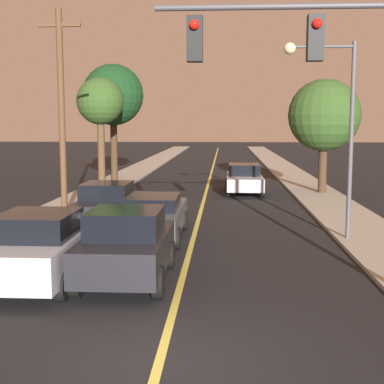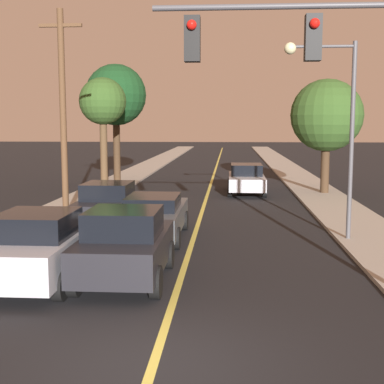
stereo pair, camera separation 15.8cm
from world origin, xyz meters
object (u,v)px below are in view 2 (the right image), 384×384
at_px(car_near_lane_front, 125,245).
at_px(streetlamp_right, 333,110).
at_px(utility_pole_left, 63,111).
at_px(tree_right_near, 327,116).
at_px(traffic_signal_mast, 331,81).
at_px(tree_left_far, 116,96).
at_px(car_outer_lane_front, 39,247).
at_px(tree_left_near, 103,103).
at_px(car_outer_lane_second, 109,203).
at_px(car_far_oncoming, 246,178).
at_px(car_near_lane_second, 154,216).

xyz_separation_m(car_near_lane_front, streetlamp_right, (5.53, 4.68, 3.22)).
relative_size(utility_pole_left, tree_right_near, 1.33).
distance_m(car_near_lane_front, traffic_signal_mast, 5.80).
bearing_deg(tree_right_near, traffic_signal_mast, -99.78).
bearing_deg(streetlamp_right, utility_pole_left, 161.58).
relative_size(streetlamp_right, tree_left_far, 0.84).
height_order(car_outer_lane_front, tree_left_near, tree_left_near).
bearing_deg(utility_pole_left, tree_right_near, 36.10).
bearing_deg(traffic_signal_mast, car_near_lane_front, 167.45).
relative_size(car_outer_lane_front, streetlamp_right, 0.70).
distance_m(car_outer_lane_second, car_far_oncoming, 10.65).
xyz_separation_m(car_near_lane_second, tree_left_far, (-4.55, 15.82, 4.61)).
bearing_deg(traffic_signal_mast, tree_left_far, 112.59).
relative_size(car_outer_lane_second, car_far_oncoming, 0.86).
xyz_separation_m(car_near_lane_second, traffic_signal_mast, (4.40, -5.69, 3.76)).
bearing_deg(car_outer_lane_second, utility_pole_left, 156.18).
height_order(car_far_oncoming, tree_left_far, tree_left_far).
height_order(car_near_lane_front, tree_left_far, tree_left_far).
distance_m(utility_pole_left, tree_left_near, 9.01).
height_order(car_near_lane_front, car_near_lane_second, car_near_lane_front).
xyz_separation_m(utility_pole_left, tree_left_far, (-0.70, 12.73, 1.22)).
bearing_deg(tree_left_far, car_near_lane_second, -73.96).
distance_m(car_outer_lane_front, car_outer_lane_second, 7.17).
bearing_deg(tree_left_far, car_near_lane_front, -77.51).
distance_m(car_far_oncoming, tree_left_near, 8.74).
relative_size(car_outer_lane_front, tree_right_near, 0.72).
bearing_deg(car_outer_lane_second, tree_left_far, 100.72).
xyz_separation_m(car_far_oncoming, utility_pole_left, (-7.13, -8.43, 3.35)).
bearing_deg(car_far_oncoming, tree_right_near, 175.83).
height_order(car_near_lane_front, traffic_signal_mast, traffic_signal_mast).
bearing_deg(car_far_oncoming, car_near_lane_front, 78.55).
xyz_separation_m(traffic_signal_mast, tree_left_far, (-8.95, 21.51, 0.85)).
bearing_deg(tree_right_near, streetlamp_right, -99.02).
relative_size(car_near_lane_front, tree_right_near, 0.66).
height_order(car_near_lane_second, traffic_signal_mast, traffic_signal_mast).
distance_m(car_far_oncoming, tree_left_far, 10.04).
height_order(car_near_lane_second, tree_left_near, tree_left_near).
relative_size(car_near_lane_second, car_outer_lane_front, 1.11).
relative_size(car_far_oncoming, tree_right_near, 0.83).
distance_m(traffic_signal_mast, utility_pole_left, 12.05).
xyz_separation_m(car_near_lane_front, car_outer_lane_second, (-1.98, 6.98, -0.07)).
height_order(tree_left_far, tree_right_near, tree_left_far).
bearing_deg(streetlamp_right, tree_left_far, 122.45).
bearing_deg(streetlamp_right, car_near_lane_second, 179.66).
xyz_separation_m(car_outer_lane_second, streetlamp_right, (7.51, -2.30, 3.30)).
height_order(streetlamp_right, tree_left_near, tree_left_near).
xyz_separation_m(utility_pole_left, tree_left_near, (-0.62, 8.97, 0.63)).
relative_size(car_near_lane_second, traffic_signal_mast, 0.76).
relative_size(car_outer_lane_second, utility_pole_left, 0.54).
height_order(utility_pole_left, tree_left_near, utility_pole_left).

